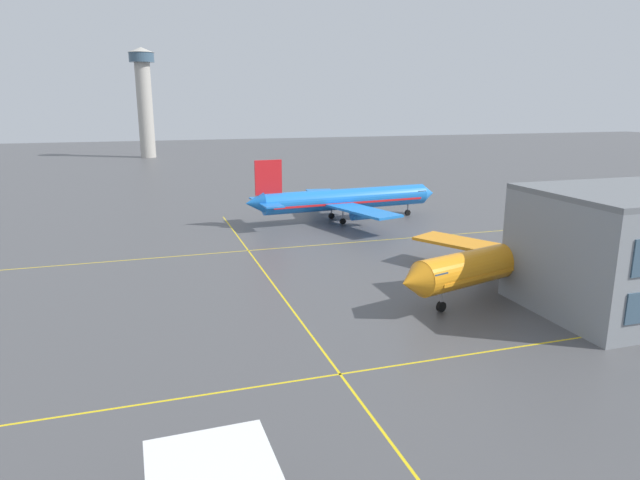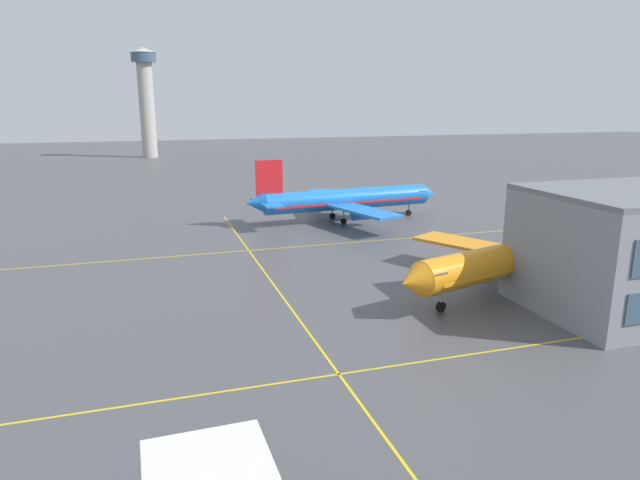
% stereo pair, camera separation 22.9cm
% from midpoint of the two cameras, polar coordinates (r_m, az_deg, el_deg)
% --- Properties ---
extents(airliner_second_row, '(33.04, 28.18, 10.44)m').
position_cam_midpoint_polar(airliner_second_row, '(61.45, 20.38, -1.54)').
color(airliner_second_row, orange).
rests_on(airliner_second_row, ground).
extents(airliner_third_row, '(33.78, 29.05, 10.50)m').
position_cam_midpoint_polar(airliner_third_row, '(91.36, 2.67, 4.17)').
color(airliner_third_row, blue).
rests_on(airliner_third_row, ground).
extents(taxiway_markings, '(127.30, 119.09, 0.01)m').
position_cam_midpoint_polar(taxiway_markings, '(41.22, 2.11, -13.56)').
color(taxiway_markings, yellow).
rests_on(taxiway_markings, ground).
extents(control_tower, '(8.82, 8.82, 37.31)m').
position_cam_midpoint_polar(control_tower, '(208.39, -17.35, 14.03)').
color(control_tower, '#ADA89E').
rests_on(control_tower, ground).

